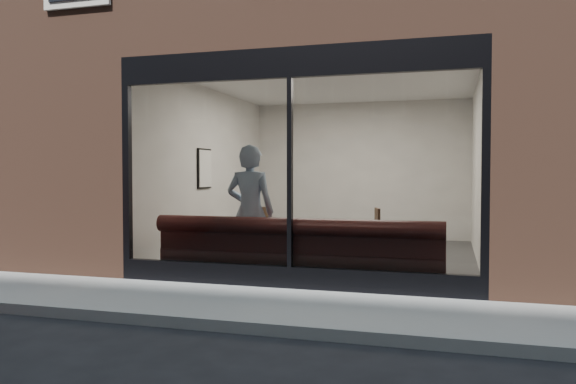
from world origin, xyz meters
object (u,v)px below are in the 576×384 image
(cafe_table_left, at_px, (240,223))
(cafe_chair_right, at_px, (366,250))
(cafe_table_right, at_px, (420,226))
(banquette, at_px, (298,267))
(person, at_px, (250,212))
(cafe_chair_left, at_px, (255,246))

(cafe_table_left, distance_m, cafe_chair_right, 2.22)
(cafe_table_left, height_order, cafe_table_right, same)
(banquette, height_order, cafe_table_right, cafe_table_right)
(person, relative_size, cafe_table_right, 3.23)
(banquette, bearing_deg, person, 166.68)
(person, height_order, cafe_chair_right, person)
(cafe_table_right, bearing_deg, person, -158.82)
(cafe_table_left, bearing_deg, cafe_chair_left, 95.99)
(person, relative_size, cafe_chair_right, 5.05)
(cafe_table_left, bearing_deg, banquette, -34.70)
(person, bearing_deg, cafe_chair_left, -73.43)
(banquette, distance_m, cafe_chair_right, 2.03)
(cafe_table_right, xyz_separation_m, cafe_chair_right, (-0.92, 0.81, -0.50))
(cafe_table_right, bearing_deg, banquette, -145.39)
(cafe_table_left, bearing_deg, cafe_chair_right, 30.34)
(cafe_chair_right, bearing_deg, cafe_table_right, 122.77)
(cafe_table_left, distance_m, cafe_chair_left, 1.11)
(person, bearing_deg, cafe_table_left, -58.25)
(cafe_table_right, bearing_deg, cafe_chair_right, 138.89)
(banquette, distance_m, cafe_table_right, 2.01)
(person, relative_size, cafe_chair_left, 4.17)
(person, height_order, cafe_chair_left, person)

